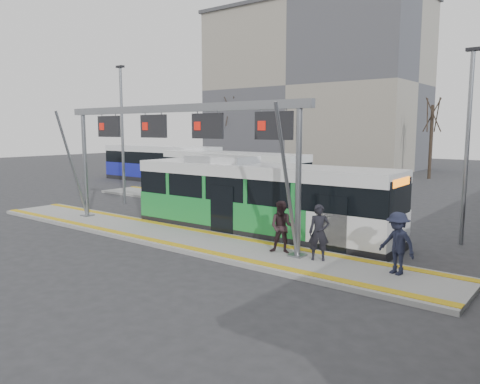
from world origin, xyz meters
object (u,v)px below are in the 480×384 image
object	(u,v)px
gantry	(172,131)
passenger_c	(397,243)
hero_bus	(258,199)
passenger_b	(282,227)
passenger_a	(319,232)

from	to	relation	value
gantry	passenger_c	bearing A→B (deg)	1.05
hero_bus	passenger_b	world-z (taller)	hero_bus
passenger_b	hero_bus	bearing A→B (deg)	117.63
passenger_a	hero_bus	bearing A→B (deg)	122.88
gantry	hero_bus	distance (m)	4.49
hero_bus	passenger_c	bearing A→B (deg)	-20.50
passenger_a	passenger_c	xyz separation A→B (m)	(2.51, 0.10, 0.01)
gantry	hero_bus	xyz separation A→B (m)	(2.44, 2.50, -2.82)
gantry	hero_bus	size ratio (longest dim) A/B	1.10
passenger_a	passenger_b	xyz separation A→B (m)	(-1.43, 0.02, -0.01)
gantry	passenger_b	size ratio (longest dim) A/B	7.20
gantry	passenger_c	size ratio (longest dim) A/B	7.03
passenger_a	passenger_c	world-z (taller)	passenger_c
gantry	passenger_b	world-z (taller)	gantry
passenger_c	passenger_b	bearing A→B (deg)	-160.46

